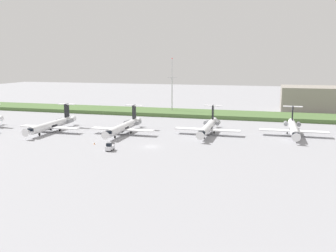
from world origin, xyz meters
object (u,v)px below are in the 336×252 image
at_px(regional_jet_second, 52,125).
at_px(regional_jet_fifth, 293,128).
at_px(regional_jet_third, 124,127).
at_px(regional_jet_fourth, 208,127).
at_px(baggage_tug, 110,147).
at_px(antenna_mast, 172,91).
at_px(safety_cone_front_marker, 94,143).

height_order(regional_jet_second, regional_jet_fifth, same).
distance_m(regional_jet_third, regional_jet_fourth, 29.78).
xyz_separation_m(regional_jet_fifth, baggage_tug, (-52.16, -37.23, -1.53)).
distance_m(regional_jet_fourth, antenna_mast, 52.68).
distance_m(regional_jet_fourth, safety_cone_front_marker, 40.49).
bearing_deg(antenna_mast, safety_cone_front_marker, -94.90).
distance_m(regional_jet_third, antenna_mast, 53.71).
height_order(regional_jet_second, regional_jet_third, same).
height_order(regional_jet_second, safety_cone_front_marker, regional_jet_second).
distance_m(regional_jet_fifth, safety_cone_front_marker, 67.72).
bearing_deg(regional_jet_fifth, safety_cone_front_marker, -152.74).
bearing_deg(regional_jet_third, safety_cone_front_marker, -97.91).
height_order(regional_jet_fourth, regional_jet_fifth, same).
bearing_deg(regional_jet_third, regional_jet_second, -173.62).
relative_size(regional_jet_fifth, safety_cone_front_marker, 56.36).
bearing_deg(regional_jet_third, baggage_tug, -77.27).
relative_size(regional_jet_second, regional_jet_fifth, 1.00).
height_order(regional_jet_third, safety_cone_front_marker, regional_jet_third).
height_order(regional_jet_third, baggage_tug, regional_jet_third).
distance_m(regional_jet_second, regional_jet_fourth, 56.65).
bearing_deg(baggage_tug, antenna_mast, 91.42).
bearing_deg(regional_jet_second, regional_jet_fourth, 10.65).
relative_size(regional_jet_second, safety_cone_front_marker, 56.36).
distance_m(regional_jet_second, safety_cone_front_marker, 28.71).
distance_m(regional_jet_fourth, regional_jet_fifth, 29.34).
height_order(regional_jet_fifth, safety_cone_front_marker, regional_jet_fifth).
xyz_separation_m(regional_jet_fourth, baggage_tug, (-23.34, -31.77, -1.53)).
xyz_separation_m(regional_jet_third, regional_jet_fourth, (28.83, 7.47, 0.00)).
xyz_separation_m(regional_jet_second, antenna_mast, (30.42, 55.92, 8.49)).
xyz_separation_m(regional_jet_fourth, safety_cone_front_marker, (-31.34, -25.54, -2.26)).
relative_size(regional_jet_third, regional_jet_fifth, 1.00).
xyz_separation_m(regional_jet_third, safety_cone_front_marker, (-2.51, -18.07, -2.26)).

